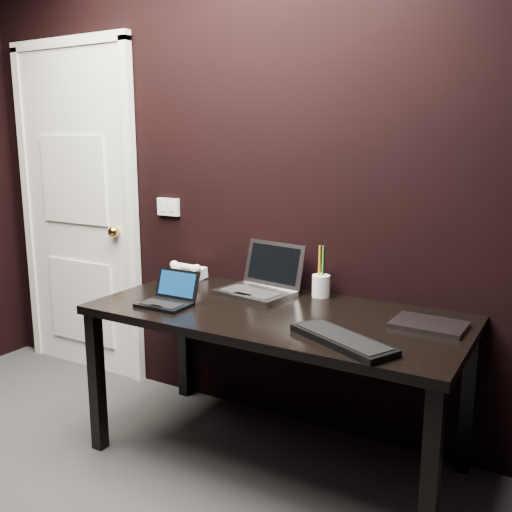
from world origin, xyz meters
The scene contains 11 objects.
wall_back centered at (0.00, 1.80, 1.30)m, with size 4.00×4.00×0.00m, color black.
door centered at (-1.35, 1.78, 1.04)m, with size 0.99×0.10×2.14m.
wall_switch centered at (-0.62, 1.79, 1.12)m, with size 0.15×0.02×0.10m.
desk centered at (0.30, 1.40, 0.66)m, with size 1.70×0.80×0.74m.
netbook centered at (-0.19, 1.23, 0.77)m, with size 0.24×0.21×0.15m.
silver_laptop centered at (0.09, 1.62, 0.79)m, with size 0.40×0.37×0.25m.
ext_keyboard centered at (0.71, 1.16, 0.75)m, with size 0.48×0.34×0.03m.
closed_laptop centered at (0.96, 1.52, 0.75)m, with size 0.30×0.22×0.02m.
desk_phone centered at (-0.41, 1.67, 0.78)m, with size 0.22×0.18×0.11m.
mobile_phone centered at (-0.37, 1.42, 0.77)m, with size 0.06×0.06×0.09m.
pen_cup centered at (0.38, 1.72, 0.80)m, with size 0.10×0.10×0.26m.
Camera 1 is at (1.47, -0.80, 1.51)m, focal length 40.00 mm.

